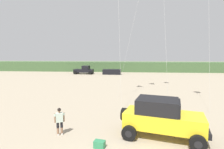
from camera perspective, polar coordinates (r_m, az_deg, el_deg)
name	(u,v)px	position (r m, az deg, el deg)	size (l,w,h in m)	color
dune_ridge	(112,66)	(50.04, 0.12, 2.60)	(90.00, 6.26, 2.57)	#426038
jeep	(162,117)	(10.95, 15.68, -12.98)	(5.02, 3.39, 2.26)	yellow
person_watching	(59,120)	(11.33, -16.46, -13.75)	(0.57, 0.43, 1.67)	#8C664C
cooler_box	(99,144)	(9.89, -4.03, -21.38)	(0.56, 0.36, 0.38)	#2D7F51
distant_pickup	(84,70)	(43.21, -8.87, 1.41)	(4.70, 2.62, 1.98)	black
distant_sedan	(112,72)	(41.84, -0.07, 0.86)	(4.20, 1.70, 1.20)	black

